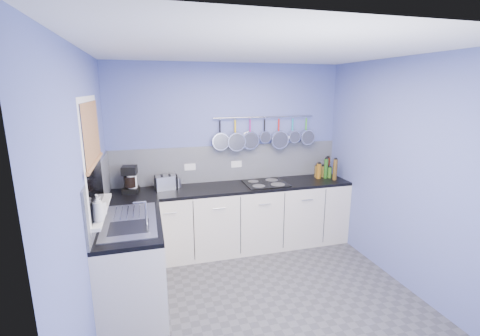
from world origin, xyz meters
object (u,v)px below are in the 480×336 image
canister (177,183)px  hob (265,183)px  soap_bottle_b (100,206)px  coffee_maker (130,180)px  paper_towel (132,182)px  soap_bottle_a (98,208)px  toaster (166,182)px

canister → hob: bearing=-7.6°
soap_bottle_b → coffee_maker: size_ratio=0.52×
paper_towel → canister: bearing=7.7°
coffee_maker → soap_bottle_b: bearing=-93.2°
coffee_maker → hob: size_ratio=0.59×
soap_bottle_a → canister: (0.79, 1.36, -0.21)m
soap_bottle_a → toaster: 1.48m
hob → soap_bottle_a: bearing=-148.4°
soap_bottle_b → hob: bearing=28.3°
soap_bottle_a → soap_bottle_b: (0.00, 0.15, -0.03)m
paper_towel → toaster: size_ratio=0.97×
canister → paper_towel: bearing=-172.3°
soap_bottle_b → toaster: soap_bottle_b is taller
coffee_maker → toaster: bearing=10.0°
soap_bottle_a → coffee_maker: soap_bottle_a is taller
soap_bottle_b → paper_towel: bearing=78.5°
coffee_maker → hob: bearing=4.2°
toaster → coffee_maker: bearing=171.1°
toaster → hob: size_ratio=0.49×
soap_bottle_b → toaster: 1.34m
paper_towel → coffee_maker: bearing=154.4°
paper_towel → canister: size_ratio=2.11×
soap_bottle_b → paper_towel: 1.16m
soap_bottle_a → canister: soap_bottle_a is taller
soap_bottle_a → coffee_maker: bearing=80.9°
soap_bottle_b → canister: bearing=56.8°
soap_bottle_b → hob: 2.24m
coffee_maker → canister: (0.58, 0.07, -0.10)m
paper_towel → canister: paper_towel is taller
soap_bottle_a → canister: 1.59m
hob → coffee_maker: bearing=177.1°
soap_bottle_a → paper_towel: soap_bottle_a is taller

